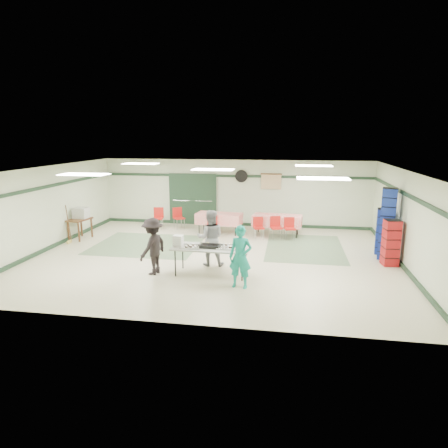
% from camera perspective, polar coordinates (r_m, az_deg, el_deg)
% --- Properties ---
extents(floor, '(11.00, 11.00, 0.00)m').
position_cam_1_polar(floor, '(12.34, -1.50, -4.71)').
color(floor, '#BFB69A').
rests_on(floor, ground).
extents(ceiling, '(11.00, 11.00, 0.00)m').
position_cam_1_polar(ceiling, '(11.82, -1.57, 7.88)').
color(ceiling, white).
rests_on(ceiling, wall_back).
extents(wall_back, '(11.00, 0.00, 11.00)m').
position_cam_1_polar(wall_back, '(16.39, 1.46, 4.45)').
color(wall_back, beige).
rests_on(wall_back, floor).
extents(wall_front, '(11.00, 0.00, 11.00)m').
position_cam_1_polar(wall_front, '(7.77, -7.86, -4.91)').
color(wall_front, beige).
rests_on(wall_front, floor).
extents(wall_left, '(0.00, 9.00, 9.00)m').
position_cam_1_polar(wall_left, '(14.11, -24.05, 2.03)').
color(wall_left, beige).
rests_on(wall_left, floor).
extents(wall_right, '(0.00, 9.00, 9.00)m').
position_cam_1_polar(wall_right, '(12.24, 24.65, 0.50)').
color(wall_right, beige).
rests_on(wall_right, floor).
extents(trim_back, '(11.00, 0.06, 0.10)m').
position_cam_1_polar(trim_back, '(16.28, 1.45, 6.88)').
color(trim_back, '#1B3321').
rests_on(trim_back, wall_back).
extents(baseboard_back, '(11.00, 0.06, 0.12)m').
position_cam_1_polar(baseboard_back, '(16.59, 1.42, 0.02)').
color(baseboard_back, '#1B3321').
rests_on(baseboard_back, floor).
extents(trim_left, '(0.06, 9.00, 0.10)m').
position_cam_1_polar(trim_left, '(14.00, -24.20, 4.84)').
color(trim_left, '#1B3321').
rests_on(trim_left, wall_back).
extents(baseboard_left, '(0.06, 9.00, 0.12)m').
position_cam_1_polar(baseboard_left, '(14.37, -23.49, -3.03)').
color(baseboard_left, '#1B3321').
rests_on(baseboard_left, floor).
extents(trim_right, '(0.06, 9.00, 0.10)m').
position_cam_1_polar(trim_right, '(12.12, 24.81, 3.74)').
color(trim_right, '#1B3321').
rests_on(trim_right, wall_back).
extents(baseboard_right, '(0.06, 9.00, 0.12)m').
position_cam_1_polar(baseboard_right, '(12.54, 23.98, -5.27)').
color(baseboard_right, '#1B3321').
rests_on(baseboard_right, floor).
extents(green_patch_a, '(3.50, 3.00, 0.01)m').
position_cam_1_polar(green_patch_a, '(13.93, -10.88, -2.91)').
color(green_patch_a, '#5E7A59').
rests_on(green_patch_a, floor).
extents(green_patch_b, '(2.50, 3.50, 0.01)m').
position_cam_1_polar(green_patch_b, '(13.58, 11.42, -3.33)').
color(green_patch_b, '#5E7A59').
rests_on(green_patch_b, floor).
extents(double_door_left, '(0.90, 0.06, 2.10)m').
position_cam_1_polar(double_door_left, '(16.82, -6.04, 3.56)').
color(double_door_left, '#959896').
rests_on(double_door_left, floor).
extents(double_door_right, '(0.90, 0.06, 2.10)m').
position_cam_1_polar(double_door_right, '(16.59, -2.87, 3.49)').
color(double_door_right, '#959896').
rests_on(double_door_right, floor).
extents(door_frame, '(2.00, 0.03, 2.15)m').
position_cam_1_polar(door_frame, '(16.68, -4.49, 3.52)').
color(door_frame, '#1B3321').
rests_on(door_frame, floor).
extents(wall_fan, '(0.50, 0.10, 0.50)m').
position_cam_1_polar(wall_fan, '(16.21, 2.50, 6.84)').
color(wall_fan, black).
rests_on(wall_fan, wall_back).
extents(scroll_banner, '(0.80, 0.02, 0.60)m').
position_cam_1_polar(scroll_banner, '(16.13, 6.75, 6.03)').
color(scroll_banner, tan).
rests_on(scroll_banner, wall_back).
extents(serving_table, '(2.09, 0.90, 0.76)m').
position_cam_1_polar(serving_table, '(10.63, -1.88, -3.52)').
color(serving_table, '#A0A19C').
rests_on(serving_table, floor).
extents(sheet_tray_right, '(0.61, 0.47, 0.02)m').
position_cam_1_polar(sheet_tray_right, '(10.52, 0.70, -3.41)').
color(sheet_tray_right, silver).
rests_on(sheet_tray_right, serving_table).
extents(sheet_tray_mid, '(0.56, 0.43, 0.02)m').
position_cam_1_polar(sheet_tray_mid, '(10.69, -2.28, -3.15)').
color(sheet_tray_mid, silver).
rests_on(sheet_tray_mid, serving_table).
extents(sheet_tray_left, '(0.55, 0.43, 0.02)m').
position_cam_1_polar(sheet_tray_left, '(10.62, -4.74, -3.29)').
color(sheet_tray_left, silver).
rests_on(sheet_tray_left, serving_table).
extents(baking_pan, '(0.53, 0.34, 0.08)m').
position_cam_1_polar(baking_pan, '(10.57, -2.00, -3.17)').
color(baking_pan, black).
rests_on(baking_pan, serving_table).
extents(foam_box_stack, '(0.26, 0.24, 0.28)m').
position_cam_1_polar(foam_box_stack, '(10.79, -6.57, -2.35)').
color(foam_box_stack, white).
rests_on(foam_box_stack, serving_table).
extents(volunteer_teal, '(0.61, 0.44, 1.55)m').
position_cam_1_polar(volunteer_teal, '(9.73, 2.36, -4.73)').
color(volunteer_teal, '#159082').
rests_on(volunteer_teal, floor).
extents(volunteer_grey, '(0.87, 0.72, 1.61)m').
position_cam_1_polar(volunteer_grey, '(11.37, -1.96, -2.00)').
color(volunteer_grey, gray).
rests_on(volunteer_grey, floor).
extents(volunteer_dark, '(0.83, 1.11, 1.54)m').
position_cam_1_polar(volunteer_dark, '(10.83, -10.13, -3.16)').
color(volunteer_dark, black).
rests_on(volunteer_dark, floor).
extents(dining_table_a, '(1.86, 0.95, 0.77)m').
position_cam_1_polar(dining_table_a, '(14.98, 7.59, 0.54)').
color(dining_table_a, red).
rests_on(dining_table_a, floor).
extents(dining_table_b, '(1.78, 0.93, 0.77)m').
position_cam_1_polar(dining_table_b, '(15.21, -0.72, 0.82)').
color(dining_table_b, red).
rests_on(dining_table_b, floor).
extents(chair_a, '(0.49, 0.49, 0.83)m').
position_cam_1_polar(chair_a, '(14.44, 7.41, -0.18)').
color(chair_a, red).
rests_on(chair_a, floor).
extents(chair_b, '(0.45, 0.45, 0.78)m').
position_cam_1_polar(chair_b, '(14.47, 4.94, -0.20)').
color(chair_b, red).
rests_on(chair_b, floor).
extents(chair_c, '(0.44, 0.44, 0.80)m').
position_cam_1_polar(chair_c, '(14.43, 9.34, -0.31)').
color(chair_c, red).
rests_on(chair_c, floor).
extents(chair_d, '(0.44, 0.45, 0.80)m').
position_cam_1_polar(chair_d, '(14.70, -1.68, 0.09)').
color(chair_d, red).
rests_on(chair_d, floor).
extents(chair_loose_a, '(0.55, 0.55, 0.84)m').
position_cam_1_polar(chair_loose_a, '(16.05, -6.55, 1.17)').
color(chair_loose_a, red).
rests_on(chair_loose_a, floor).
extents(chair_loose_b, '(0.44, 0.44, 0.85)m').
position_cam_1_polar(chair_loose_b, '(16.10, -9.37, 1.15)').
color(chair_loose_b, red).
rests_on(chair_loose_b, floor).
extents(crate_stack_blue_a, '(0.43, 0.43, 1.44)m').
position_cam_1_polar(crate_stack_blue_a, '(13.43, 21.67, -1.00)').
color(crate_stack_blue_a, navy).
rests_on(crate_stack_blue_a, floor).
extents(crate_stack_red, '(0.46, 0.46, 1.34)m').
position_cam_1_polar(crate_stack_red, '(12.34, 22.74, -2.48)').
color(crate_stack_red, '#9C150F').
rests_on(crate_stack_red, floor).
extents(crate_stack_blue_b, '(0.50, 0.50, 2.17)m').
position_cam_1_polar(crate_stack_blue_b, '(12.83, 22.29, 0.00)').
color(crate_stack_blue_b, navy).
rests_on(crate_stack_blue_b, floor).
extents(printer_table, '(0.69, 0.94, 0.74)m').
position_cam_1_polar(printer_table, '(15.19, -19.94, 0.31)').
color(printer_table, brown).
rests_on(printer_table, floor).
extents(office_printer, '(0.49, 0.43, 0.38)m').
position_cam_1_polar(office_printer, '(15.26, -19.76, 1.52)').
color(office_printer, '#A9A8A4').
rests_on(office_printer, printer_table).
extents(broom, '(0.06, 0.22, 1.33)m').
position_cam_1_polar(broom, '(14.73, -21.33, 0.05)').
color(broom, brown).
rests_on(broom, floor).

